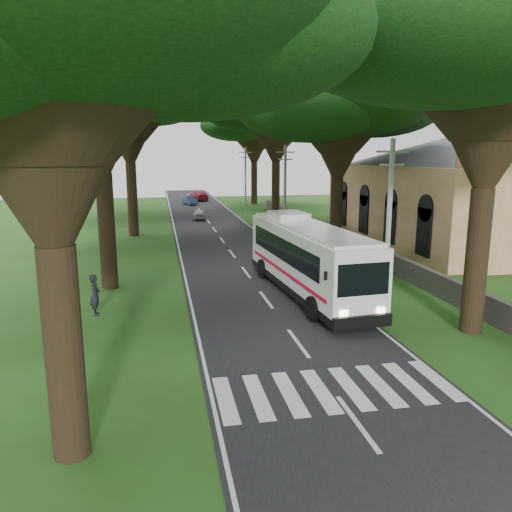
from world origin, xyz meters
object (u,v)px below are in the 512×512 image
pole_near (389,221)px  coach_bus (307,257)px  pole_far (245,179)px  distant_car_c (198,196)px  pole_mid (285,190)px  distant_car_b (190,200)px  distant_car_a (199,214)px  church (445,183)px  pedestrian (95,295)px

pole_near → coach_bus: pole_near is taller
pole_far → distant_car_c: (-4.70, 16.56, -3.43)m
pole_near → pole_mid: bearing=90.0°
distant_car_b → pole_mid: bearing=-93.0°
coach_bus → distant_car_a: size_ratio=3.65×
pole_mid → coach_bus: bearing=-100.4°
church → distant_car_a: 26.58m
church → distant_car_b: 39.67m
church → pole_mid: 13.16m
pole_mid → coach_bus: 17.67m
church → pole_mid: size_ratio=3.00×
pole_near → pole_mid: (0.00, 20.00, 0.00)m
distant_car_b → distant_car_c: 6.47m
coach_bus → distant_car_a: bearing=91.4°
pole_far → distant_car_c: 17.55m
church → pole_far: (-12.36, 24.45, -0.73)m
pole_mid → pedestrian: (-13.70, -18.81, -3.22)m
distant_car_b → distant_car_c: size_ratio=0.74×
pole_far → coach_bus: (-3.15, -37.25, -2.19)m
church → distant_car_c: 44.62m
distant_car_b → pole_near: bearing=-97.6°
pole_mid → pole_far: (0.00, 20.00, 0.00)m
church → distant_car_c: bearing=112.6°
distant_car_b → pedestrian: (-7.40, -49.10, 0.33)m
pole_mid → distant_car_a: size_ratio=2.30×
coach_bus → distant_car_a: 31.42m
distant_car_c → distant_car_a: bearing=68.4°
church → pole_mid: bearing=160.2°
pole_near → distant_car_c: size_ratio=1.61×
coach_bus → pedestrian: 10.71m
pole_near → distant_car_a: size_ratio=2.30×
pole_far → coach_bus: size_ratio=0.63×
coach_bus → distant_car_b: coach_bus is taller
pole_near → coach_bus: bearing=138.9°
pole_mid → distant_car_b: 31.14m
pole_far → distant_car_c: bearing=105.8°
pole_near → pedestrian: (-13.70, 1.19, -3.22)m
church → distant_car_c: (-17.06, 41.01, -4.16)m
pole_far → distant_car_c: size_ratio=1.61×
distant_car_c → coach_bus: bearing=74.1°
pole_near → church: bearing=51.5°
pole_near → pole_mid: 20.00m
distant_car_b → distant_car_c: distant_car_c is taller
church → pole_near: 19.88m
church → distant_car_a: bearing=135.3°
pole_mid → pole_far: same height
pole_near → pole_far: size_ratio=1.00×
pole_mid → coach_bus: size_ratio=0.63×
coach_bus → distant_car_c: 53.85m
pole_far → pedestrian: (-13.70, -38.81, -3.22)m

